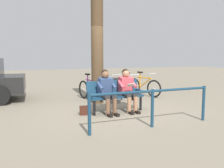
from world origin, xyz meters
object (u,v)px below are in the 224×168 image
(litter_bin, at_px, (115,90))
(bicycle_blue, at_px, (143,87))
(person_reading, at_px, (127,88))
(bicycle_silver, at_px, (90,90))
(handbag, at_px, (85,110))
(bicycle_purple, at_px, (129,88))
(bicycle_green, at_px, (108,88))
(person_companion, at_px, (107,89))
(bench, at_px, (114,93))
(tree_trunk, at_px, (97,50))

(litter_bin, distance_m, bicycle_blue, 1.77)
(person_reading, xyz_separation_m, bicycle_silver, (0.54, -1.94, -0.31))
(person_reading, bearing_deg, handbag, -3.89)
(litter_bin, bearing_deg, bicycle_purple, -140.45)
(bicycle_blue, distance_m, bicycle_purple, 0.71)
(bicycle_green, bearing_deg, person_companion, -45.56)
(litter_bin, relative_size, bicycle_blue, 0.52)
(person_reading, relative_size, litter_bin, 1.46)
(bench, bearing_deg, bicycle_purple, -130.53)
(bench, bearing_deg, litter_bin, -117.15)
(litter_bin, xyz_separation_m, bicycle_silver, (0.67, -0.65, -0.05))
(bicycle_silver, bearing_deg, bicycle_green, 95.01)
(bench, xyz_separation_m, bicycle_blue, (-2.00, -2.03, -0.15))
(person_reading, distance_m, person_companion, 0.64)
(bench, distance_m, bicycle_blue, 2.86)
(litter_bin, bearing_deg, bicycle_green, -95.67)
(litter_bin, xyz_separation_m, bicycle_purple, (-0.85, -0.70, -0.05))
(tree_trunk, distance_m, bicycle_silver, 1.46)
(bicycle_silver, bearing_deg, person_reading, 1.45)
(tree_trunk, bearing_deg, person_reading, 106.30)
(person_reading, distance_m, handbag, 1.35)
(person_reading, height_order, bicycle_blue, person_reading)
(person_companion, relative_size, bicycle_green, 0.77)
(person_companion, height_order, bicycle_purple, person_companion)
(handbag, height_order, litter_bin, litter_bin)
(bicycle_green, bearing_deg, handbag, -57.85)
(bicycle_purple, xyz_separation_m, bicycle_silver, (1.52, 0.05, 0.00))
(bench, distance_m, bicycle_silver, 1.82)
(handbag, bearing_deg, bicycle_purple, -137.71)
(bicycle_silver, bearing_deg, tree_trunk, -1.12)
(person_reading, xyz_separation_m, bicycle_blue, (-1.67, -2.17, -0.31))
(tree_trunk, bearing_deg, bench, 94.05)
(person_reading, height_order, litter_bin, person_reading)
(person_reading, bearing_deg, person_companion, -0.05)
(bicycle_blue, distance_m, bicycle_silver, 2.22)
(bench, bearing_deg, handbag, 5.07)
(handbag, bearing_deg, bicycle_green, -123.21)
(bench, height_order, bicycle_blue, bicycle_blue)
(person_companion, xyz_separation_m, tree_trunk, (-0.21, -1.51, 1.07))
(tree_trunk, distance_m, bicycle_purple, 2.04)
(litter_bin, bearing_deg, bench, 67.98)
(handbag, bearing_deg, bench, -169.80)
(bench, distance_m, litter_bin, 1.25)
(handbag, bearing_deg, bicycle_silver, -109.54)
(person_reading, height_order, tree_trunk, tree_trunk)
(tree_trunk, xyz_separation_m, bicycle_silver, (0.11, -0.48, -1.38))
(bench, height_order, bicycle_silver, bicycle_silver)
(bicycle_silver, bearing_deg, bicycle_purple, 78.06)
(bicycle_purple, distance_m, bicycle_silver, 1.52)
(bench, xyz_separation_m, litter_bin, (-0.47, -1.15, -0.09))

